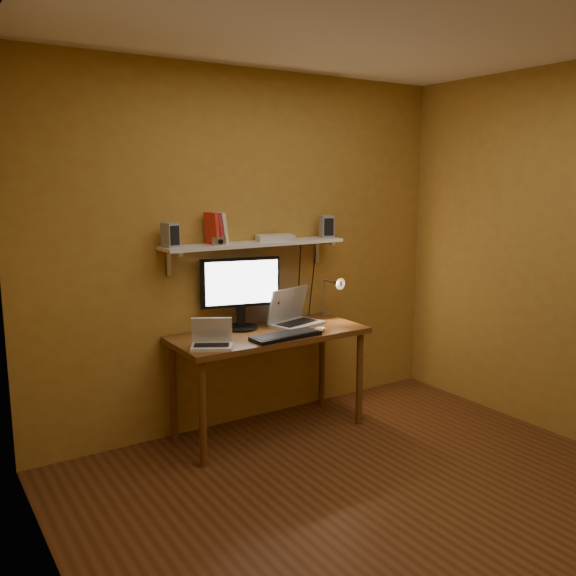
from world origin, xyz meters
TOP-DOWN VIEW (x-y plane):
  - room at (0.00, 0.00)m, footprint 3.44×3.24m
  - desk at (-0.03, 1.28)m, footprint 1.40×0.60m
  - wall_shelf at (-0.03, 1.47)m, footprint 1.40×0.25m
  - monitor at (-0.15, 1.47)m, footprint 0.57×0.29m
  - laptop at (0.24, 1.38)m, footprint 0.43×0.35m
  - netbook at (-0.54, 1.14)m, footprint 0.32×0.29m
  - keyboard at (-0.02, 1.08)m, footprint 0.51×0.20m
  - mouse at (0.28, 1.09)m, footprint 0.11×0.09m
  - desk_lamp at (0.63, 1.41)m, footprint 0.09×0.23m
  - speaker_left at (-0.67, 1.48)m, footprint 0.11×0.11m
  - speaker_right at (0.61, 1.47)m, footprint 0.12×0.12m
  - books at (-0.33, 1.49)m, footprint 0.13×0.16m
  - shelf_camera at (-0.35, 1.40)m, footprint 0.09×0.04m
  - router at (0.14, 1.47)m, footprint 0.31×0.25m

SIDE VIEW (x-z plane):
  - desk at x=-0.03m, z-range 0.29..1.04m
  - keyboard at x=-0.02m, z-range 0.75..0.78m
  - mouse at x=0.28m, z-range 0.75..0.79m
  - netbook at x=-0.54m, z-range 0.71..0.90m
  - laptop at x=0.24m, z-range 0.68..0.96m
  - desk_lamp at x=0.63m, z-range 0.77..1.15m
  - monitor at x=-0.15m, z-range 0.78..1.30m
  - room at x=0.00m, z-range -0.02..2.62m
  - wall_shelf at x=-0.03m, z-range 1.26..1.46m
  - router at x=0.14m, z-range 1.38..1.42m
  - shelf_camera at x=-0.35m, z-range 1.37..1.43m
  - speaker_left at x=-0.67m, z-range 1.38..1.54m
  - speaker_right at x=0.61m, z-range 1.38..1.54m
  - books at x=-0.33m, z-range 1.37..1.60m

